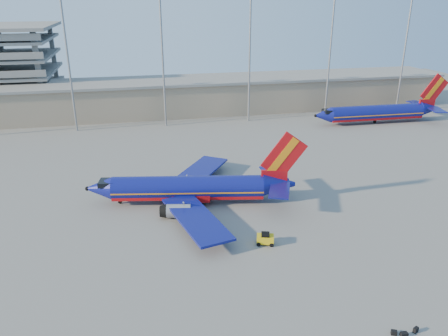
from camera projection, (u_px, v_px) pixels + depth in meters
The scene contains 6 objects.
ground at pixel (232, 211), 61.49m from camera, with size 220.00×220.00×0.00m, color slate.
terminal_building at pixel (218, 94), 114.63m from camera, with size 122.00×16.00×8.50m.
light_mast_row at pixel (207, 47), 97.88m from camera, with size 101.60×1.60×28.65m.
aircraft_main at pixel (193, 188), 63.15m from camera, with size 31.49×30.02×10.74m.
aircraft_second at pixel (379, 112), 103.41m from camera, with size 33.41×13.02×11.32m.
baggage_tug at pixel (265, 239), 52.93m from camera, with size 2.35×1.81×1.49m.
Camera 1 is at (-12.82, -53.51, 28.13)m, focal length 35.00 mm.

